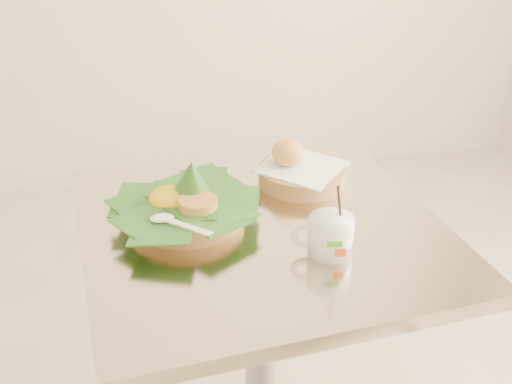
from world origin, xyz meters
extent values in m
cylinder|color=gray|center=(0.13, 0.04, 0.37)|extent=(0.07, 0.07, 0.69)
cube|color=beige|center=(0.13, 0.04, 0.73)|extent=(0.77, 0.77, 0.03)
cylinder|color=tan|center=(-0.01, 0.08, 0.77)|extent=(0.23, 0.23, 0.04)
cone|color=#1E5819|center=(0.00, 0.09, 0.84)|extent=(0.10, 0.12, 0.12)
ellipsoid|color=yellow|center=(-0.04, 0.10, 0.79)|extent=(0.09, 0.09, 0.05)
cylinder|color=#CC9347|center=(0.01, 0.05, 0.80)|extent=(0.08, 0.08, 0.02)
cylinder|color=tan|center=(0.26, 0.19, 0.77)|extent=(0.19, 0.19, 0.04)
cube|color=white|center=(0.26, 0.19, 0.79)|extent=(0.23, 0.23, 0.01)
ellipsoid|color=#C47D2D|center=(0.23, 0.21, 0.82)|extent=(0.07, 0.07, 0.06)
cylinder|color=white|center=(0.24, -0.09, 0.79)|extent=(0.08, 0.08, 0.07)
torus|color=white|center=(0.19, -0.08, 0.79)|extent=(0.05, 0.02, 0.05)
cylinder|color=#4A2715|center=(0.24, -0.09, 0.82)|extent=(0.07, 0.07, 0.01)
cylinder|color=black|center=(0.25, -0.09, 0.84)|extent=(0.03, 0.04, 0.11)
cube|color=green|center=(0.23, -0.13, 0.79)|extent=(0.03, 0.01, 0.01)
cube|color=orange|center=(0.24, -0.13, 0.78)|extent=(0.02, 0.00, 0.02)
camera|label=1|loc=(-0.10, -1.04, 1.40)|focal=45.00mm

